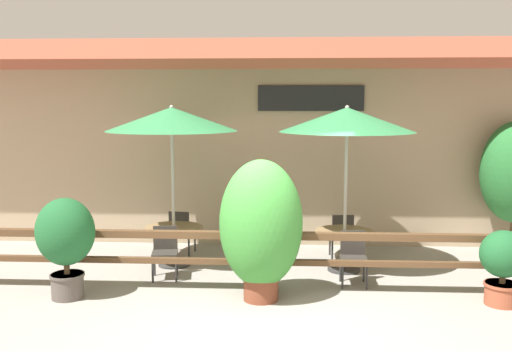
% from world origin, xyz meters
% --- Properties ---
extents(ground_plane, '(60.00, 60.00, 0.00)m').
position_xyz_m(ground_plane, '(0.00, 0.00, 0.00)').
color(ground_plane, gray).
extents(building_facade, '(14.28, 1.49, 4.23)m').
position_xyz_m(building_facade, '(0.00, 4.10, 2.17)').
color(building_facade, tan).
rests_on(building_facade, ground).
extents(patio_railing, '(10.40, 0.14, 0.95)m').
position_xyz_m(patio_railing, '(0.00, 1.05, 0.70)').
color(patio_railing, brown).
rests_on(patio_railing, ground).
extents(patio_umbrella_near, '(2.31, 2.31, 2.87)m').
position_xyz_m(patio_umbrella_near, '(-1.79, 2.41, 2.63)').
color(patio_umbrella_near, '#B7B2A8').
rests_on(patio_umbrella_near, ground).
extents(dining_table_near, '(1.04, 1.04, 0.70)m').
position_xyz_m(dining_table_near, '(-1.79, 2.41, 0.57)').
color(dining_table_near, olive).
rests_on(dining_table_near, ground).
extents(chair_near_streetside, '(0.48, 0.48, 0.86)m').
position_xyz_m(chair_near_streetside, '(-1.80, 1.67, 0.48)').
color(chair_near_streetside, '#332D28').
rests_on(chair_near_streetside, ground).
extents(chair_near_wallside, '(0.48, 0.48, 0.86)m').
position_xyz_m(chair_near_wallside, '(-1.80, 3.14, 0.48)').
color(chair_near_wallside, '#332D28').
rests_on(chair_near_wallside, ground).
extents(patio_umbrella_middle, '(2.31, 2.31, 2.87)m').
position_xyz_m(patio_umbrella_middle, '(1.24, 2.25, 2.63)').
color(patio_umbrella_middle, '#B7B2A8').
rests_on(patio_umbrella_middle, ground).
extents(dining_table_middle, '(1.04, 1.04, 0.70)m').
position_xyz_m(dining_table_middle, '(1.24, 2.25, 0.57)').
color(dining_table_middle, olive).
rests_on(dining_table_middle, ground).
extents(chair_middle_streetside, '(0.42, 0.42, 0.86)m').
position_xyz_m(chair_middle_streetside, '(1.31, 1.49, 0.48)').
color(chair_middle_streetside, '#332D28').
rests_on(chair_middle_streetside, ground).
extents(chair_middle_wallside, '(0.44, 0.44, 0.86)m').
position_xyz_m(chair_middle_wallside, '(1.27, 3.00, 0.48)').
color(chair_middle_wallside, '#332D28').
rests_on(chair_middle_wallside, ground).
extents(potted_plant_broad_leaf, '(1.23, 1.10, 2.11)m').
position_xyz_m(potted_plant_broad_leaf, '(-0.15, 0.68, 1.12)').
color(potted_plant_broad_leaf, brown).
rests_on(potted_plant_broad_leaf, ground).
extents(potted_plant_entrance_palm, '(0.87, 0.79, 1.53)m').
position_xyz_m(potted_plant_entrance_palm, '(-3.06, 0.61, 0.92)').
color(potted_plant_entrance_palm, '#564C47').
rests_on(potted_plant_entrance_palm, ground).
extents(potted_plant_small_flowering, '(0.68, 0.61, 1.10)m').
position_xyz_m(potted_plant_small_flowering, '(3.36, 0.66, 0.63)').
color(potted_plant_small_flowering, '#9E4C33').
rests_on(potted_plant_small_flowering, ground).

